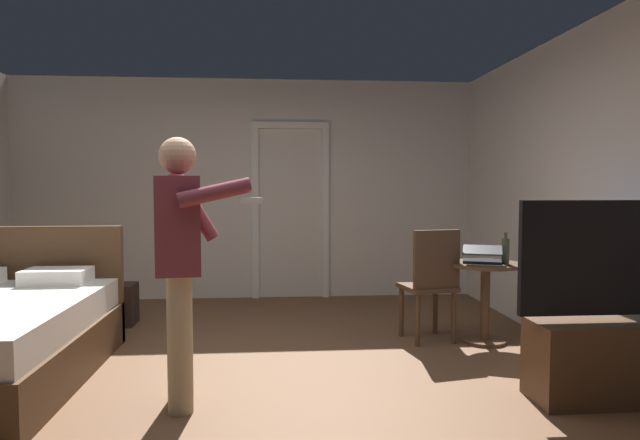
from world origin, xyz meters
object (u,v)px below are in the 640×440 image
laptop (482,257)px  wooden_chair (431,280)px  bottle_on_table (505,250)px  person_blue_shirt (181,252)px  side_table (485,289)px  suitcase_dark (110,304)px  tv_flatscreen (611,341)px

laptop → wooden_chair: 0.48m
laptop → bottle_on_table: bottle_on_table is taller
person_blue_shirt → laptop: bearing=26.4°
side_table → suitcase_dark: bearing=165.1°
wooden_chair → tv_flatscreen: bearing=-61.7°
bottle_on_table → person_blue_shirt: size_ratio=0.16×
tv_flatscreen → laptop: tv_flatscreen is taller
wooden_chair → suitcase_dark: bearing=163.9°
laptop → bottle_on_table: (0.19, -0.04, 0.06)m
tv_flatscreen → side_table: (-0.30, 1.36, 0.08)m
side_table → bottle_on_table: size_ratio=2.58×
laptop → wooden_chair: wooden_chair is taller
side_table → wooden_chair: (-0.46, 0.06, 0.07)m
tv_flatscreen → bottle_on_table: (-0.16, 1.28, 0.43)m
side_table → wooden_chair: size_ratio=0.71×
suitcase_dark → bottle_on_table: bearing=-15.2°
side_table → person_blue_shirt: (-2.40, -1.21, 0.49)m
tv_flatscreen → suitcase_dark: 4.37m
tv_flatscreen → laptop: 1.41m
wooden_chair → suitcase_dark: (-2.97, 0.86, -0.34)m
tv_flatscreen → suitcase_dark: (-3.73, 2.27, -0.19)m
wooden_chair → person_blue_shirt: size_ratio=0.60×
laptop → person_blue_shirt: bearing=-153.6°
tv_flatscreen → wooden_chair: bearing=118.3°
bottle_on_table → suitcase_dark: 3.76m
bottle_on_table → side_table: bearing=150.3°
tv_flatscreen → person_blue_shirt: person_blue_shirt is taller
side_table → bottle_on_table: bottle_on_table is taller
suitcase_dark → wooden_chair: bearing=-15.8°
wooden_chair → laptop: bearing=-13.1°
side_table → laptop: (-0.05, -0.04, 0.28)m
bottle_on_table → suitcase_dark: bearing=164.5°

